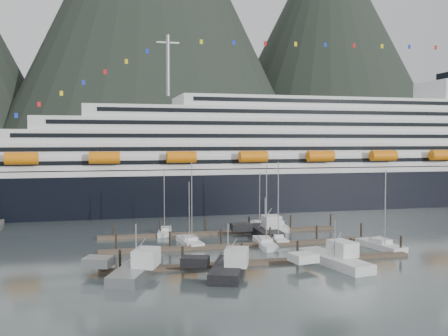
% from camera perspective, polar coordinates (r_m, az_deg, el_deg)
% --- Properties ---
extents(ground, '(1600.00, 1600.00, 0.00)m').
position_cam_1_polar(ground, '(90.80, 5.28, -8.75)').
color(ground, '#4C5958').
rests_on(ground, ground).
extents(mountains, '(870.00, 440.00, 420.00)m').
position_cam_1_polar(mountains, '(692.71, -7.21, 15.05)').
color(mountains, black).
rests_on(mountains, ground).
extents(cruise_ship, '(210.00, 30.40, 50.30)m').
position_cam_1_polar(cruise_ship, '(151.17, 9.15, 0.53)').
color(cruise_ship, black).
rests_on(cruise_ship, ground).
extents(dock_near, '(48.18, 2.28, 3.20)m').
position_cam_1_polar(dock_near, '(79.98, 4.30, -10.13)').
color(dock_near, '#4C3D31').
rests_on(dock_near, ground).
extents(dock_mid, '(48.18, 2.28, 3.20)m').
position_cam_1_polar(dock_mid, '(92.13, 1.72, -8.37)').
color(dock_mid, '#4C3D31').
rests_on(dock_mid, ground).
extents(dock_far, '(48.18, 2.28, 3.20)m').
position_cam_1_polar(dock_far, '(104.48, -0.23, -7.01)').
color(dock_far, '#4C3D31').
rests_on(dock_far, ground).
extents(sailboat_a, '(3.10, 8.56, 11.61)m').
position_cam_1_polar(sailboat_a, '(94.47, -3.94, -8.03)').
color(sailboat_a, silver).
rests_on(sailboat_a, ground).
extents(sailboat_b, '(3.38, 9.67, 15.18)m').
position_cam_1_polar(sailboat_b, '(94.36, -3.67, -8.03)').
color(sailboat_b, silver).
rests_on(sailboat_b, ground).
extents(sailboat_c, '(2.89, 8.41, 12.22)m').
position_cam_1_polar(sailboat_c, '(97.61, 5.79, -7.68)').
color(sailboat_c, silver).
rests_on(sailboat_c, ground).
extents(sailboat_d, '(3.91, 11.08, 14.62)m').
position_cam_1_polar(sailboat_d, '(92.97, 4.49, -8.20)').
color(sailboat_d, silver).
rests_on(sailboat_d, ground).
extents(sailboat_e, '(3.91, 9.11, 13.43)m').
position_cam_1_polar(sailboat_e, '(104.96, -6.47, -6.93)').
color(sailboat_e, silver).
rests_on(sailboat_e, ground).
extents(sailboat_f, '(3.99, 9.59, 12.30)m').
position_cam_1_polar(sailboat_f, '(110.61, 3.81, -6.40)').
color(sailboat_f, silver).
rests_on(sailboat_f, ground).
extents(sailboat_g, '(4.82, 12.35, 14.57)m').
position_cam_1_polar(sailboat_g, '(111.89, 5.77, -6.29)').
color(sailboat_g, silver).
rests_on(sailboat_g, ground).
extents(sailboat_h, '(4.46, 10.50, 13.97)m').
position_cam_1_polar(sailboat_h, '(94.33, 16.67, -8.14)').
color(sailboat_h, silver).
rests_on(sailboat_h, ground).
extents(trawler_a, '(11.76, 14.66, 7.85)m').
position_cam_1_polar(trawler_a, '(73.98, -9.66, -10.72)').
color(trawler_a, '#949699').
rests_on(trawler_a, ground).
extents(trawler_b, '(10.46, 12.63, 7.84)m').
position_cam_1_polar(trawler_b, '(73.25, 0.31, -10.82)').
color(trawler_b, black).
rests_on(trawler_b, ground).
extents(trawler_c, '(10.58, 14.79, 7.34)m').
position_cam_1_polar(trawler_c, '(80.36, 11.83, -9.67)').
color(trawler_c, silver).
rests_on(trawler_c, ground).
extents(trawler_e, '(9.70, 12.72, 8.21)m').
position_cam_1_polar(trawler_e, '(102.69, 4.42, -6.80)').
color(trawler_e, black).
rests_on(trawler_e, ground).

